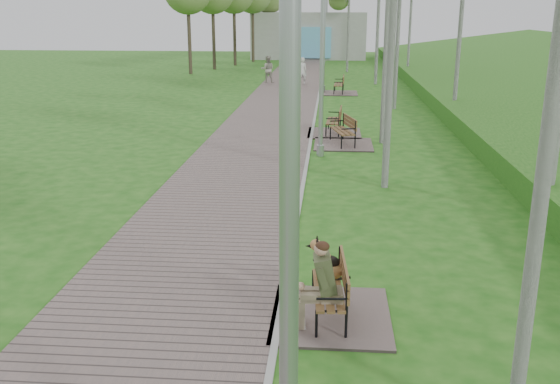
% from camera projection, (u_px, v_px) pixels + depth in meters
% --- Properties ---
extents(ground, '(120.00, 120.00, 0.00)m').
position_uv_depth(ground, '(270.00, 376.00, 7.56)').
color(ground, '#1B5613').
rests_on(ground, ground).
extents(walkway, '(3.50, 67.00, 0.04)m').
position_uv_depth(walkway, '(278.00, 107.00, 28.25)').
color(walkway, '#695955').
rests_on(walkway, ground).
extents(kerb, '(0.10, 67.00, 0.05)m').
position_uv_depth(kerb, '(317.00, 107.00, 28.11)').
color(kerb, '#999993').
rests_on(kerb, ground).
extents(building_north, '(10.00, 5.20, 4.00)m').
position_uv_depth(building_north, '(309.00, 35.00, 55.85)').
color(building_north, '#9E9E99').
rests_on(building_north, ground).
extents(bench_main, '(1.70, 1.89, 1.48)m').
position_uv_depth(bench_main, '(325.00, 292.00, 8.87)').
color(bench_main, '#695955').
rests_on(bench_main, ground).
extents(bench_second, '(1.89, 2.10, 1.16)m').
position_uv_depth(bench_second, '(342.00, 139.00, 20.34)').
color(bench_second, '#695955').
rests_on(bench_second, ground).
extents(bench_third, '(1.87, 2.08, 1.15)m').
position_uv_depth(bench_third, '(333.00, 128.00, 22.17)').
color(bench_third, '#695955').
rests_on(bench_third, ground).
extents(bench_far, '(1.89, 2.10, 1.16)m').
position_uv_depth(bench_far, '(339.00, 89.00, 32.77)').
color(bench_far, '#695955').
rests_on(bench_far, ground).
extents(lamp_post_near, '(0.22, 0.22, 5.77)m').
position_uv_depth(lamp_post_near, '(289.00, 258.00, 4.13)').
color(lamp_post_near, '#A0A3A8').
rests_on(lamp_post_near, ground).
extents(lamp_post_second, '(0.22, 0.22, 5.80)m').
position_uv_depth(lamp_post_second, '(322.00, 65.00, 18.13)').
color(lamp_post_second, '#A0A3A8').
rests_on(lamp_post_second, ground).
extents(lamp_post_third, '(0.23, 0.23, 5.83)m').
position_uv_depth(lamp_post_third, '(324.00, 40.00, 32.67)').
color(lamp_post_third, '#A0A3A8').
rests_on(lamp_post_third, ground).
extents(lamp_post_far, '(0.21, 0.21, 5.55)m').
position_uv_depth(lamp_post_far, '(326.00, 29.00, 53.96)').
color(lamp_post_far, '#A0A3A8').
rests_on(lamp_post_far, ground).
extents(pedestrian_near, '(0.66, 0.52, 1.57)m').
position_uv_depth(pedestrian_near, '(302.00, 71.00, 36.60)').
color(pedestrian_near, silver).
rests_on(pedestrian_near, ground).
extents(pedestrian_far, '(0.82, 0.66, 1.61)m').
position_uv_depth(pedestrian_far, '(268.00, 69.00, 37.28)').
color(pedestrian_far, '#9F998A').
rests_on(pedestrian_far, ground).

